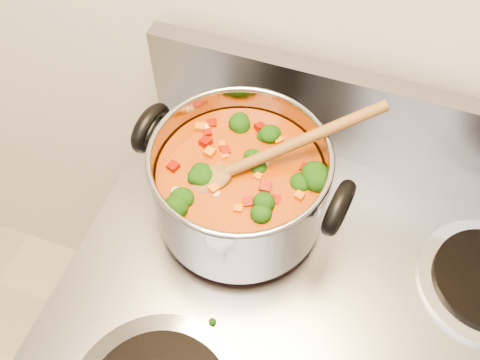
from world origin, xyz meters
name	(u,v)px	position (x,y,z in m)	size (l,w,h in m)	color
stockpot	(240,185)	(-0.11, 1.30, 1.00)	(0.30, 0.24, 0.14)	#94959C
wooden_spoon	(252,161)	(-0.09, 1.31, 1.04)	(0.24, 0.19, 0.09)	brown
cooktop_crumbs	(171,275)	(-0.16, 1.17, 0.92)	(0.26, 0.09, 0.01)	black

